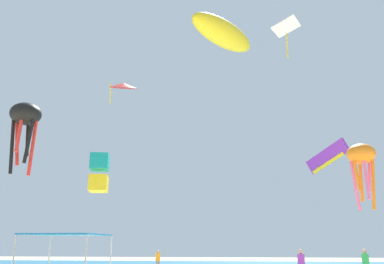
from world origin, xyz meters
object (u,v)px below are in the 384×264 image
object	(u,v)px
person_near_tent	(158,258)
person_central	(301,262)
person_leftmost	(366,261)
kite_delta_red	(123,85)
canopy_tent	(67,237)
kite_parafoil_purple	(327,157)
kite_octopus_black	(25,118)
kite_octopus_orange	(361,157)
kite_diamond_white	(286,28)
kite_box_teal	(99,173)
kite_inflatable_yellow	(223,33)

from	to	relation	value
person_near_tent	person_central	distance (m)	13.68
person_leftmost	kite_delta_red	size ratio (longest dim) A/B	0.44
person_leftmost	person_central	size ratio (longest dim) A/B	1.00
canopy_tent	kite_delta_red	world-z (taller)	kite_delta_red
person_near_tent	kite_parafoil_purple	distance (m)	18.68
canopy_tent	kite_octopus_black	bearing A→B (deg)	129.09
person_central	kite_octopus_orange	size ratio (longest dim) A/B	0.39
person_near_tent	kite_diamond_white	bearing A→B (deg)	72.54
kite_delta_red	kite_diamond_white	distance (m)	23.28
kite_diamond_white	kite_octopus_orange	size ratio (longest dim) A/B	0.59
kite_octopus_black	kite_diamond_white	distance (m)	19.66
person_leftmost	kite_diamond_white	size ratio (longest dim) A/B	0.67
person_near_tent	kite_octopus_orange	distance (m)	17.55
kite_octopus_black	kite_delta_red	size ratio (longest dim) A/B	1.34
person_leftmost	kite_box_teal	bearing A→B (deg)	-130.71
kite_inflatable_yellow	kite_octopus_orange	bearing A→B (deg)	-68.64
kite_octopus_black	kite_box_teal	bearing A→B (deg)	-30.92
kite_octopus_black	kite_parafoil_purple	xyz separation A→B (m)	(23.66, 13.32, -0.83)
person_near_tent	kite_delta_red	world-z (taller)	kite_delta_red
canopy_tent	kite_diamond_white	world-z (taller)	kite_diamond_white
kite_diamond_white	kite_parafoil_purple	size ratio (longest dim) A/B	0.71
person_near_tent	kite_delta_red	size ratio (longest dim) A/B	0.40
kite_delta_red	kite_parafoil_purple	xyz separation A→B (m)	(21.09, -2.01, -9.09)
person_leftmost	kite_box_teal	distance (m)	21.59
person_central	kite_inflatable_yellow	size ratio (longest dim) A/B	0.24
kite_octopus_black	kite_octopus_orange	world-z (taller)	kite_octopus_black
canopy_tent	kite_parafoil_purple	size ratio (longest dim) A/B	0.88
kite_octopus_black	kite_parafoil_purple	bearing A→B (deg)	-63.86
kite_parafoil_purple	person_leftmost	bearing A→B (deg)	135.16
person_near_tent	kite_octopus_black	size ratio (longest dim) A/B	0.30
kite_delta_red	kite_box_teal	xyz separation A→B (m)	(0.90, -8.72, -11.30)
person_leftmost	kite_box_teal	size ratio (longest dim) A/B	0.54
kite_inflatable_yellow	kite_diamond_white	distance (m)	6.98
person_central	kite_octopus_orange	world-z (taller)	kite_octopus_orange
kite_octopus_black	kite_octopus_orange	size ratio (longest dim) A/B	1.19
canopy_tent	kite_box_teal	bearing A→B (deg)	105.56
kite_inflatable_yellow	kite_box_teal	size ratio (longest dim) A/B	2.21
canopy_tent	kite_octopus_orange	bearing A→B (deg)	36.29
kite_octopus_black	kite_inflatable_yellow	size ratio (longest dim) A/B	0.73
person_leftmost	person_central	world-z (taller)	person_leftmost
kite_inflatable_yellow	person_near_tent	bearing A→B (deg)	92.22
person_leftmost	kite_box_teal	world-z (taller)	kite_box_teal
person_leftmost	canopy_tent	bearing A→B (deg)	-77.99
person_leftmost	kite_parafoil_purple	bearing A→B (deg)	154.42
person_near_tent	kite_octopus_orange	xyz separation A→B (m)	(15.08, -5.89, 6.79)
person_central	person_leftmost	bearing A→B (deg)	-134.56
canopy_tent	person_leftmost	world-z (taller)	canopy_tent
canopy_tent	person_central	distance (m)	13.64
canopy_tent	person_near_tent	size ratio (longest dim) A/B	2.00
person_leftmost	kite_octopus_black	distance (m)	24.93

